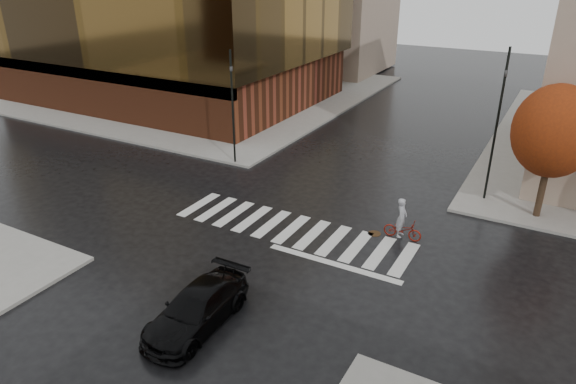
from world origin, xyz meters
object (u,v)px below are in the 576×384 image
object	(u,v)px
cyclist	(402,225)
traffic_light_ne	(498,115)
fire_hydrant	(232,132)
sedan	(197,309)
traffic_light_nw	(232,101)

from	to	relation	value
cyclist	traffic_light_ne	size ratio (longest dim) A/B	0.25
traffic_light_ne	fire_hydrant	bearing A→B (deg)	-10.57
sedan	fire_hydrant	world-z (taller)	sedan
sedan	cyclist	xyz separation A→B (m)	(4.30, 9.38, 0.00)
traffic_light_nw	fire_hydrant	size ratio (longest dim) A/B	8.51
traffic_light_nw	traffic_light_ne	bearing A→B (deg)	91.39
traffic_light_ne	fire_hydrant	distance (m)	17.93
cyclist	fire_hydrant	world-z (taller)	cyclist
sedan	traffic_light_ne	size ratio (longest dim) A/B	0.59
sedan	cyclist	size ratio (longest dim) A/B	2.34
cyclist	traffic_light_nw	xyz separation A→B (m)	(-12.01, 4.12, 3.32)
sedan	traffic_light_ne	world-z (taller)	traffic_light_ne
traffic_light_ne	sedan	bearing A→B (deg)	61.14
cyclist	traffic_light_ne	world-z (taller)	traffic_light_ne
sedan	traffic_light_nw	size ratio (longest dim) A/B	0.68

